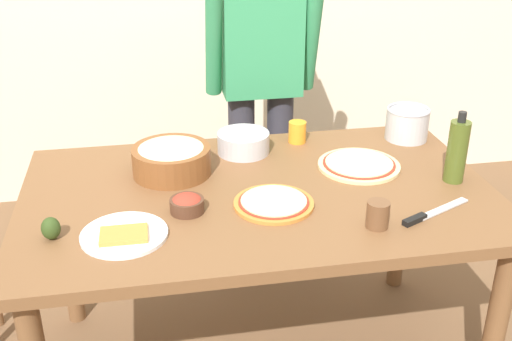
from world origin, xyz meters
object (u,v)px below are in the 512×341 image
Objects in this scene: popcorn_bowl at (171,158)px; chef_knife at (428,214)px; pizza_raw_on_board at (359,165)px; person_cook at (261,73)px; steel_pot at (407,123)px; pizza_cooked_on_tray at (274,203)px; small_sauce_bowl at (187,204)px; cup_small_brown at (378,215)px; dining_table at (259,213)px; avocado at (51,228)px; cup_orange at (297,132)px; mixing_bowl_steel at (243,143)px; plate_with_slice at (124,235)px; olive_oil_bottle at (457,151)px.

chef_knife is (0.77, -0.46, -0.05)m from popcorn_bowl.
pizza_raw_on_board reaches higher than chef_knife.
person_cook is 0.68m from steel_pot.
small_sauce_bowl reaches higher than pizza_cooked_on_tray.
dining_table is at bearing 135.74° from cup_small_brown.
steel_pot reaches higher than popcorn_bowl.
popcorn_bowl is 3.29× the size of cup_small_brown.
pizza_raw_on_board is at bearing 104.14° from chef_knife.
small_sauce_bowl is 0.60m from cup_small_brown.
person_cook reaches higher than small_sauce_bowl.
cup_small_brown is at bearing -44.26° from dining_table.
steel_pot reaches higher than chef_knife.
cup_orange is at bearing 33.27° from avocado.
small_sauce_bowl is at bearing -120.43° from mixing_bowl_steel.
cup_orange is at bearing 68.24° from pizza_cooked_on_tray.
chef_knife is (-0.18, -0.61, -0.06)m from steel_pot.
person_cook is 6.17× the size of pizza_cooked_on_tray.
avocado is at bearing -146.73° from cup_orange.
plate_with_slice reaches higher than pizza_raw_on_board.
cup_orange is at bearing 42.07° from plate_with_slice.
person_cook is 9.34× the size of steel_pot.
pizza_cooked_on_tray is 2.39× the size of small_sauce_bowl.
steel_pot is at bearing 26.88° from dining_table.
chef_knife is at bearing -28.87° from dining_table.
pizza_cooked_on_tray is 3.09× the size of cup_small_brown.
chef_knife is at bearing 9.78° from cup_small_brown.
small_sauce_bowl is at bearing 178.08° from pizza_cooked_on_tray.
dining_table is at bearing 175.82° from olive_oil_bottle.
chef_knife is (0.74, -0.17, -0.02)m from small_sauce_bowl.
person_cook is 1.16m from plate_with_slice.
avocado is (-0.66, -0.20, 0.13)m from dining_table.
cup_orange is (0.23, 0.38, 0.13)m from dining_table.
small_sauce_bowl is 0.40× the size of chef_knife.
olive_oil_bottle is at bearing 3.43° from small_sauce_bowl.
chef_knife is (0.49, -0.27, 0.10)m from dining_table.
plate_with_slice is (-0.60, -0.98, -0.17)m from person_cook.
small_sauce_bowl is (0.20, 0.12, 0.02)m from plate_with_slice.
popcorn_bowl is at bearing 67.91° from plate_with_slice.
cup_orange reaches higher than dining_table.
avocado is at bearing -141.72° from mixing_bowl_steel.
dining_table is at bearing -163.91° from pizza_raw_on_board.
olive_oil_bottle is 1.48× the size of steel_pot.
chef_knife is at bearing -71.60° from person_cook.
plate_with_slice is 0.95× the size of chef_knife.
person_cook is 19.06× the size of cup_orange.
mixing_bowl_steel is at bearing 152.26° from pizza_raw_on_board.
plate_with_slice is 0.23m from small_sauce_bowl.
plate_with_slice is 1.30× the size of mixing_bowl_steel.
plate_with_slice is (-0.48, -0.11, -0.00)m from pizza_cooked_on_tray.
mixing_bowl_steel is 0.50m from small_sauce_bowl.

